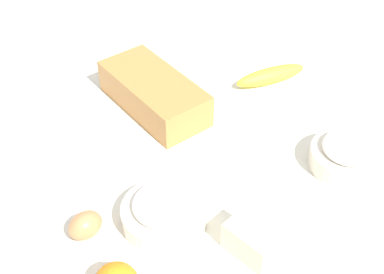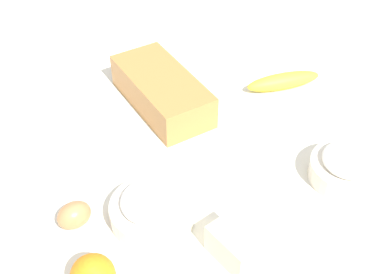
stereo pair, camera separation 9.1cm
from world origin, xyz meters
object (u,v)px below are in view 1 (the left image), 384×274
(loaf_pan, at_px, (152,93))
(butter_block, at_px, (253,240))
(banana, at_px, (271,75))
(egg_near_butter, at_px, (85,225))
(flour_bowl, at_px, (347,154))
(sugar_bowl, at_px, (164,211))

(loaf_pan, relative_size, butter_block, 3.28)
(banana, xyz_separation_m, egg_near_butter, (0.22, -0.57, 0.00))
(flour_bowl, xyz_separation_m, sugar_bowl, (-0.06, -0.39, -0.00))
(loaf_pan, height_order, banana, loaf_pan)
(banana, relative_size, egg_near_butter, 2.97)
(flour_bowl, distance_m, butter_block, 0.30)
(butter_block, bearing_deg, sugar_bowl, -142.21)
(loaf_pan, height_order, butter_block, loaf_pan)
(banana, bearing_deg, egg_near_butter, -69.21)
(flour_bowl, bearing_deg, loaf_pan, -145.55)
(loaf_pan, height_order, sugar_bowl, loaf_pan)
(loaf_pan, xyz_separation_m, sugar_bowl, (0.32, -0.14, -0.01))
(banana, height_order, egg_near_butter, egg_near_butter)
(flour_bowl, bearing_deg, butter_block, -74.88)
(butter_block, xyz_separation_m, egg_near_butter, (-0.18, -0.24, -0.01))
(egg_near_butter, bearing_deg, sugar_bowl, 71.27)
(flour_bowl, height_order, egg_near_butter, flour_bowl)
(butter_block, bearing_deg, egg_near_butter, -126.96)
(sugar_bowl, xyz_separation_m, butter_block, (0.13, 0.10, -0.00))
(sugar_bowl, relative_size, butter_block, 1.73)
(sugar_bowl, distance_m, egg_near_butter, 0.14)
(sugar_bowl, bearing_deg, banana, 120.95)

